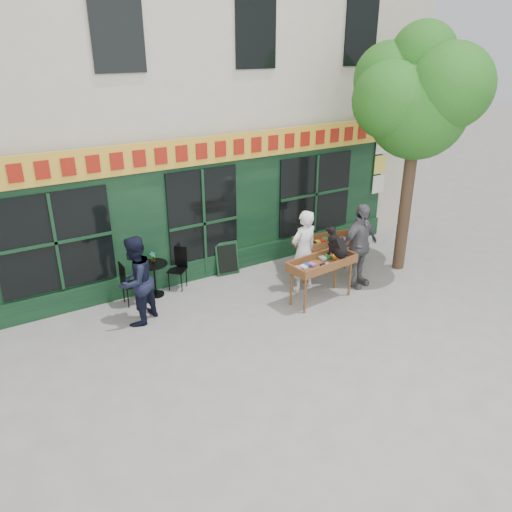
# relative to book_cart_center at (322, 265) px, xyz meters

# --- Properties ---
(ground) EXTENTS (80.00, 80.00, 0.00)m
(ground) POSITION_rel_book_cart_center_xyz_m (-1.59, 0.03, -0.82)
(ground) COLOR slate
(ground) RESTS_ON ground
(building) EXTENTS (14.00, 7.26, 10.00)m
(building) POSITION_rel_book_cart_center_xyz_m (-1.59, 6.00, 4.15)
(building) COLOR beige
(building) RESTS_ON ground
(street_tree) EXTENTS (3.05, 2.90, 5.60)m
(street_tree) POSITION_rel_book_cart_center_xyz_m (2.75, 0.38, 3.29)
(street_tree) COLOR #382619
(street_tree) RESTS_ON ground
(book_cart_center) EXTENTS (1.55, 0.74, 0.99)m
(book_cart_center) POSITION_rel_book_cart_center_xyz_m (0.00, 0.00, 0.00)
(book_cart_center) COLOR brown
(book_cart_center) RESTS_ON ground
(dog) EXTENTS (0.39, 0.63, 0.60)m
(dog) POSITION_rel_book_cart_center_xyz_m (0.35, -0.05, 0.47)
(dog) COLOR black
(dog) RESTS_ON book_cart_center
(woman) EXTENTS (0.71, 0.50, 1.85)m
(woman) POSITION_rel_book_cart_center_xyz_m (0.00, 0.65, 0.10)
(woman) COLOR white
(woman) RESTS_ON ground
(book_cart_right) EXTENTS (1.60, 0.92, 0.99)m
(book_cart_right) POSITION_rel_book_cart_center_xyz_m (0.86, 0.89, 0.00)
(book_cart_right) COLOR brown
(book_cart_right) RESTS_ON ground
(man_right) EXTENTS (1.19, 0.63, 1.94)m
(man_right) POSITION_rel_book_cart_center_xyz_m (1.16, 0.14, 0.15)
(man_right) COLOR #58585D
(man_right) RESTS_ON ground
(bistro_table) EXTENTS (0.60, 0.60, 0.76)m
(bistro_table) POSITION_rel_book_cart_center_xyz_m (-2.94, 2.09, -0.28)
(bistro_table) COLOR black
(bistro_table) RESTS_ON ground
(bistro_chair_left) EXTENTS (0.37, 0.36, 0.95)m
(bistro_chair_left) POSITION_rel_book_cart_center_xyz_m (-3.58, 1.99, -0.26)
(bistro_chair_left) COLOR black
(bistro_chair_left) RESTS_ON ground
(bistro_chair_right) EXTENTS (0.51, 0.51, 0.95)m
(bistro_chair_right) POSITION_rel_book_cart_center_xyz_m (-2.33, 2.20, -0.26)
(bistro_chair_right) COLOR black
(bistro_chair_right) RESTS_ON ground
(potted_plant) EXTENTS (0.16, 0.13, 0.27)m
(potted_plant) POSITION_rel_book_cart_center_xyz_m (-2.94, 2.09, 0.08)
(potted_plant) COLOR gray
(potted_plant) RESTS_ON bistro_table
(man_left) EXTENTS (1.11, 1.06, 1.80)m
(man_left) POSITION_rel_book_cart_center_xyz_m (-3.64, 1.19, 0.08)
(man_left) COLOR black
(man_left) RESTS_ON ground
(chalkboard) EXTENTS (0.58, 0.26, 0.79)m
(chalkboard) POSITION_rel_book_cart_center_xyz_m (-1.06, 2.22, -0.42)
(chalkboard) COLOR black
(chalkboard) RESTS_ON ground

